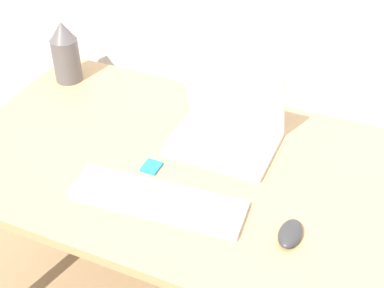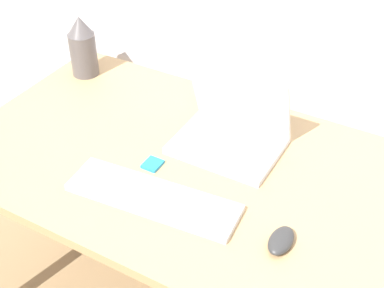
# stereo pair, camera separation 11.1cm
# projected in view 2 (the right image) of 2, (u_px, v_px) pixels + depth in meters

# --- Properties ---
(desk) EXTENTS (1.47, 0.78, 0.71)m
(desk) POSITION_uv_depth(u_px,v_px,m) (209.00, 189.00, 1.53)
(desk) COLOR tan
(desk) RESTS_ON ground_plane
(laptop) EXTENTS (0.30, 0.23, 0.24)m
(laptop) POSITION_uv_depth(u_px,v_px,m) (231.00, 129.00, 1.55)
(laptop) COLOR silver
(laptop) RESTS_ON desk
(keyboard) EXTENTS (0.47, 0.17, 0.02)m
(keyboard) POSITION_uv_depth(u_px,v_px,m) (153.00, 197.00, 1.38)
(keyboard) COLOR silver
(keyboard) RESTS_ON desk
(mouse) EXTENTS (0.06, 0.10, 0.03)m
(mouse) POSITION_uv_depth(u_px,v_px,m) (281.00, 241.00, 1.26)
(mouse) COLOR #2D2D2D
(mouse) RESTS_ON desk
(vase) EXTENTS (0.09, 0.09, 0.22)m
(vase) POSITION_uv_depth(u_px,v_px,m) (82.00, 46.00, 1.83)
(vase) COLOR #514C4C
(vase) RESTS_ON desk
(mp3_player) EXTENTS (0.05, 0.05, 0.01)m
(mp3_player) POSITION_uv_depth(u_px,v_px,m) (153.00, 164.00, 1.50)
(mp3_player) COLOR #1E7FB7
(mp3_player) RESTS_ON desk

